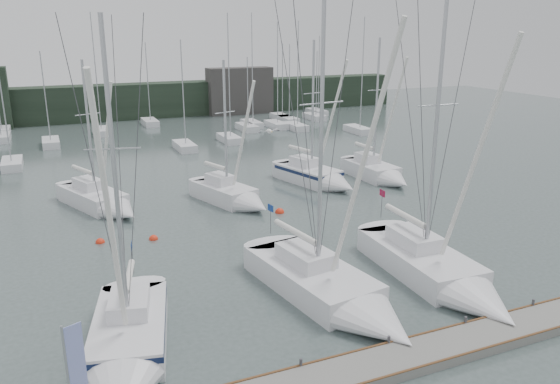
% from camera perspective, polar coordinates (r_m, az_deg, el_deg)
% --- Properties ---
extents(ground, '(160.00, 160.00, 0.00)m').
position_cam_1_polar(ground, '(26.00, 2.33, -12.75)').
color(ground, '#445350').
rests_on(ground, ground).
extents(dock, '(24.00, 2.00, 0.40)m').
position_cam_1_polar(dock, '(22.20, 8.21, -18.05)').
color(dock, slate).
rests_on(dock, ground).
extents(far_treeline, '(90.00, 4.00, 5.00)m').
position_cam_1_polar(far_treeline, '(83.58, -16.55, 9.02)').
color(far_treeline, black).
rests_on(far_treeline, ground).
extents(far_building_right, '(10.00, 3.00, 7.00)m').
position_cam_1_polar(far_building_right, '(85.56, -4.22, 10.50)').
color(far_building_right, '#3B3836').
rests_on(far_building_right, ground).
extents(mast_forest, '(58.58, 27.55, 14.81)m').
position_cam_1_polar(mast_forest, '(68.81, -15.12, 5.90)').
color(mast_forest, silver).
rests_on(mast_forest, ground).
extents(sailboat_near_left, '(4.87, 9.40, 14.35)m').
position_cam_1_polar(sailboat_near_left, '(23.14, -15.72, -15.76)').
color(sailboat_near_left, silver).
rests_on(sailboat_near_left, ground).
extents(sailboat_near_center, '(5.08, 11.49, 16.28)m').
position_cam_1_polar(sailboat_near_center, '(26.41, 6.40, -10.88)').
color(sailboat_near_center, silver).
rests_on(sailboat_near_center, ground).
extents(sailboat_near_right, '(3.72, 11.52, 15.54)m').
position_cam_1_polar(sailboat_near_right, '(29.32, 16.94, -8.58)').
color(sailboat_near_right, silver).
rests_on(sailboat_near_right, ground).
extents(sailboat_mid_b, '(5.78, 9.12, 11.55)m').
position_cam_1_polar(sailboat_mid_b, '(41.72, -17.89, -1.09)').
color(sailboat_mid_b, silver).
rests_on(sailboat_mid_b, ground).
extents(sailboat_mid_c, '(4.86, 8.03, 11.41)m').
position_cam_1_polar(sailboat_mid_c, '(41.10, -4.67, -0.55)').
color(sailboat_mid_c, silver).
rests_on(sailboat_mid_c, ground).
extents(sailboat_mid_d, '(5.01, 8.69, 12.82)m').
position_cam_1_polar(sailboat_mid_d, '(46.18, 4.20, 1.49)').
color(sailboat_mid_d, silver).
rests_on(sailboat_mid_d, ground).
extents(sailboat_mid_e, '(3.14, 7.92, 12.90)m').
position_cam_1_polar(sailboat_mid_e, '(48.25, 10.46, 1.86)').
color(sailboat_mid_e, silver).
rests_on(sailboat_mid_e, ground).
extents(buoy_a, '(0.57, 0.57, 0.57)m').
position_cam_1_polar(buoy_a, '(35.50, -13.08, -4.83)').
color(buoy_a, red).
rests_on(buoy_a, ground).
extents(buoy_b, '(0.67, 0.67, 0.67)m').
position_cam_1_polar(buoy_b, '(39.45, -0.04, -2.16)').
color(buoy_b, red).
rests_on(buoy_b, ground).
extents(buoy_c, '(0.57, 0.57, 0.57)m').
position_cam_1_polar(buoy_c, '(35.86, -18.27, -5.04)').
color(buoy_c, red).
rests_on(buoy_c, ground).
extents(dock_banner, '(0.59, 0.28, 4.14)m').
position_cam_1_polar(dock_banner, '(18.38, -20.72, -17.29)').
color(dock_banner, '#A6A9AE').
rests_on(dock_banner, dock).
extents(seagull, '(0.91, 0.43, 0.18)m').
position_cam_1_polar(seagull, '(22.94, -1.14, 6.39)').
color(seagull, silver).
rests_on(seagull, ground).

